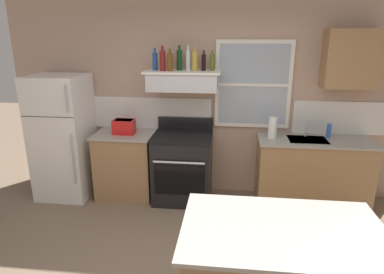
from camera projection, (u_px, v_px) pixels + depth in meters
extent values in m
cube|color=tan|center=(204.00, 98.00, 4.57)|extent=(5.40, 0.06, 2.70)
cube|color=silver|center=(123.00, 112.00, 4.72)|extent=(2.50, 0.02, 0.44)
cube|color=silver|center=(339.00, 118.00, 4.40)|extent=(1.20, 0.02, 0.44)
cube|color=white|center=(253.00, 85.00, 4.39)|extent=(1.00, 0.04, 1.15)
cube|color=#9EADBC|center=(253.00, 85.00, 4.38)|extent=(0.90, 0.01, 1.05)
cube|color=white|center=(253.00, 85.00, 4.37)|extent=(0.90, 0.02, 0.04)
cube|color=white|center=(63.00, 137.00, 4.56)|extent=(0.70, 0.68, 1.68)
cube|color=#333333|center=(47.00, 117.00, 4.12)|extent=(0.69, 0.00, 0.01)
cylinder|color=#A5A8AD|center=(73.00, 160.00, 4.22)|extent=(0.02, 0.02, 0.66)
cylinder|color=#A5A8AD|center=(67.00, 99.00, 3.99)|extent=(0.02, 0.02, 0.33)
cube|color=#9E754C|center=(127.00, 165.00, 4.64)|extent=(0.76, 0.60, 0.88)
cube|color=#9E998E|center=(125.00, 134.00, 4.50)|extent=(0.79, 0.63, 0.03)
cube|color=red|center=(124.00, 127.00, 4.45)|extent=(0.28, 0.20, 0.19)
cube|color=black|center=(124.00, 120.00, 4.42)|extent=(0.24, 0.16, 0.01)
cube|color=black|center=(113.00, 124.00, 4.45)|extent=(0.02, 0.03, 0.02)
cube|color=black|center=(183.00, 169.00, 4.51)|extent=(0.76, 0.64, 0.87)
cube|color=black|center=(183.00, 137.00, 4.38)|extent=(0.76, 0.64, 0.04)
cube|color=black|center=(186.00, 124.00, 4.62)|extent=(0.76, 0.06, 0.18)
cube|color=black|center=(179.00, 180.00, 4.21)|extent=(0.65, 0.01, 0.40)
cylinder|color=silver|center=(179.00, 163.00, 4.10)|extent=(0.65, 0.03, 0.03)
cube|color=silver|center=(183.00, 81.00, 4.26)|extent=(0.88, 0.48, 0.22)
cube|color=#262628|center=(181.00, 90.00, 4.07)|extent=(0.75, 0.02, 0.04)
cube|color=white|center=(183.00, 72.00, 4.23)|extent=(0.96, 0.52, 0.02)
cylinder|color=#1E478C|center=(155.00, 62.00, 4.24)|extent=(0.07, 0.07, 0.22)
cylinder|color=#1E478C|center=(155.00, 50.00, 4.20)|extent=(0.03, 0.03, 0.06)
cylinder|color=maroon|center=(163.00, 61.00, 4.17)|extent=(0.07, 0.07, 0.25)
cylinder|color=maroon|center=(162.00, 48.00, 4.12)|extent=(0.03, 0.03, 0.06)
cylinder|color=brown|center=(170.00, 62.00, 4.15)|extent=(0.07, 0.07, 0.22)
cylinder|color=brown|center=(170.00, 51.00, 4.11)|extent=(0.03, 0.03, 0.05)
cylinder|color=#143819|center=(179.00, 60.00, 4.23)|extent=(0.07, 0.07, 0.25)
cylinder|color=#143819|center=(179.00, 48.00, 4.18)|extent=(0.03, 0.03, 0.06)
cylinder|color=silver|center=(188.00, 60.00, 4.23)|extent=(0.06, 0.06, 0.25)
cylinder|color=silver|center=(188.00, 48.00, 4.19)|extent=(0.03, 0.03, 0.06)
cylinder|color=#B29333|center=(195.00, 61.00, 4.19)|extent=(0.08, 0.08, 0.24)
cylinder|color=#B29333|center=(195.00, 49.00, 4.15)|extent=(0.03, 0.03, 0.06)
cylinder|color=black|center=(204.00, 63.00, 4.20)|extent=(0.06, 0.06, 0.20)
cylinder|color=black|center=(204.00, 52.00, 4.16)|extent=(0.02, 0.02, 0.05)
cylinder|color=#4C601E|center=(212.00, 62.00, 4.21)|extent=(0.06, 0.06, 0.20)
cylinder|color=#4C601E|center=(212.00, 52.00, 4.17)|extent=(0.03, 0.03, 0.05)
cube|color=#9E754C|center=(311.00, 173.00, 4.36)|extent=(1.40, 0.60, 0.88)
cube|color=#9E998E|center=(315.00, 140.00, 4.23)|extent=(1.43, 0.63, 0.03)
cube|color=#B7BABC|center=(308.00, 140.00, 4.22)|extent=(0.48, 0.36, 0.01)
cylinder|color=silver|center=(306.00, 126.00, 4.31)|extent=(0.03, 0.03, 0.28)
cylinder|color=silver|center=(309.00, 118.00, 4.20)|extent=(0.02, 0.16, 0.02)
cylinder|color=white|center=(273.00, 128.00, 4.25)|extent=(0.11, 0.11, 0.27)
cylinder|color=blue|center=(329.00, 131.00, 4.27)|extent=(0.06, 0.06, 0.18)
cube|color=#9E998E|center=(284.00, 230.00, 2.28)|extent=(1.40, 0.90, 0.03)
cube|color=#9E754C|center=(351.00, 59.00, 4.03)|extent=(0.64, 0.32, 0.70)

